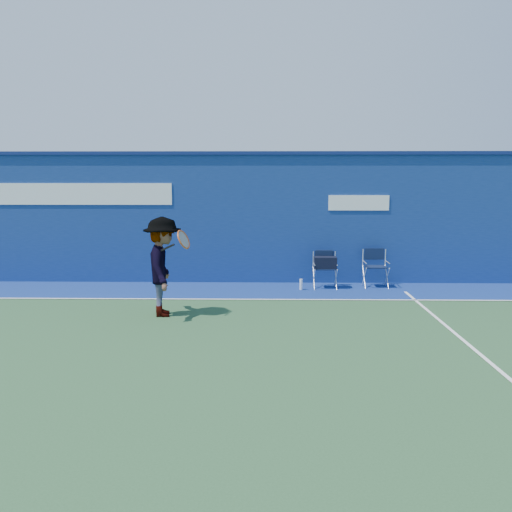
{
  "coord_description": "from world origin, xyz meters",
  "views": [
    {
      "loc": [
        1.46,
        -7.64,
        2.52
      ],
      "look_at": [
        1.26,
        2.6,
        1.0
      ],
      "focal_mm": 38.0,
      "sensor_mm": 36.0,
      "label": 1
    }
  ],
  "objects_px": {
    "directors_chair_right": "(375,275)",
    "tennis_player": "(163,267)",
    "water_bottle": "(301,284)",
    "directors_chair_left": "(325,273)"
  },
  "relations": [
    {
      "from": "water_bottle",
      "to": "directors_chair_right",
      "type": "bearing_deg",
      "value": 11.8
    },
    {
      "from": "directors_chair_right",
      "to": "tennis_player",
      "type": "height_order",
      "value": "tennis_player"
    },
    {
      "from": "water_bottle",
      "to": "tennis_player",
      "type": "xyz_separation_m",
      "value": [
        -2.64,
        -2.25,
        0.78
      ]
    },
    {
      "from": "directors_chair_right",
      "to": "water_bottle",
      "type": "distance_m",
      "value": 1.76
    },
    {
      "from": "directors_chair_right",
      "to": "directors_chair_left",
      "type": "bearing_deg",
      "value": -173.03
    },
    {
      "from": "directors_chair_left",
      "to": "water_bottle",
      "type": "xyz_separation_m",
      "value": [
        -0.55,
        -0.22,
        -0.23
      ]
    },
    {
      "from": "directors_chair_right",
      "to": "water_bottle",
      "type": "bearing_deg",
      "value": -168.2
    },
    {
      "from": "tennis_player",
      "to": "directors_chair_right",
      "type": "bearing_deg",
      "value": 30.93
    },
    {
      "from": "directors_chair_left",
      "to": "water_bottle",
      "type": "distance_m",
      "value": 0.63
    },
    {
      "from": "directors_chair_right",
      "to": "tennis_player",
      "type": "relative_size",
      "value": 0.48
    }
  ]
}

